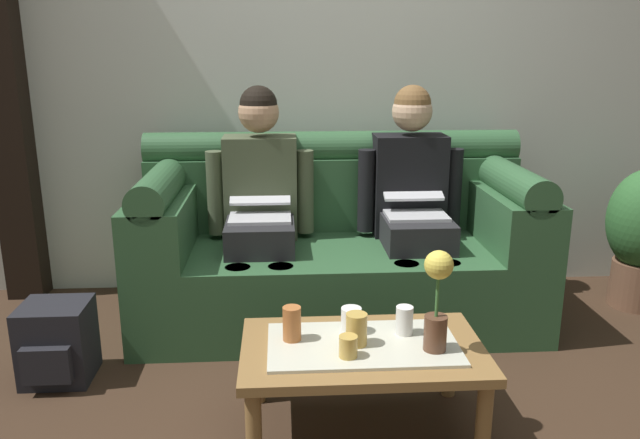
{
  "coord_description": "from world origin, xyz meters",
  "views": [
    {
      "loc": [
        -0.29,
        -2.0,
        1.41
      ],
      "look_at": [
        -0.11,
        0.81,
        0.63
      ],
      "focal_mm": 35.28,
      "sensor_mm": 36.0,
      "label": 1
    }
  ],
  "objects_px": {
    "cup_near_left": "(292,324)",
    "backpack_left": "(57,343)",
    "couch": "(337,249)",
    "coffee_table": "(362,356)",
    "cup_far_left": "(348,346)",
    "person_right": "(413,195)",
    "person_left": "(260,198)",
    "cup_far_right": "(351,320)",
    "cup_near_right": "(404,320)",
    "flower_vase": "(437,296)",
    "cup_far_center": "(356,329)"
  },
  "relations": [
    {
      "from": "cup_near_right",
      "to": "cup_far_center",
      "type": "relative_size",
      "value": 0.91
    },
    {
      "from": "coffee_table",
      "to": "cup_near_right",
      "type": "relative_size",
      "value": 8.2
    },
    {
      "from": "coffee_table",
      "to": "cup_far_center",
      "type": "height_order",
      "value": "cup_far_center"
    },
    {
      "from": "couch",
      "to": "coffee_table",
      "type": "distance_m",
      "value": 1.08
    },
    {
      "from": "backpack_left",
      "to": "flower_vase",
      "type": "bearing_deg",
      "value": -19.13
    },
    {
      "from": "coffee_table",
      "to": "cup_near_left",
      "type": "relative_size",
      "value": 6.89
    },
    {
      "from": "person_left",
      "to": "backpack_left",
      "type": "xyz_separation_m",
      "value": [
        -0.87,
        -0.61,
        -0.49
      ]
    },
    {
      "from": "cup_near_left",
      "to": "cup_far_left",
      "type": "xyz_separation_m",
      "value": [
        0.19,
        -0.14,
        -0.03
      ]
    },
    {
      "from": "cup_far_left",
      "to": "coffee_table",
      "type": "bearing_deg",
      "value": 57.55
    },
    {
      "from": "cup_near_left",
      "to": "backpack_left",
      "type": "bearing_deg",
      "value": 157.65
    },
    {
      "from": "person_left",
      "to": "flower_vase",
      "type": "height_order",
      "value": "person_left"
    },
    {
      "from": "coffee_table",
      "to": "flower_vase",
      "type": "xyz_separation_m",
      "value": [
        0.25,
        -0.07,
        0.26
      ]
    },
    {
      "from": "person_left",
      "to": "flower_vase",
      "type": "distance_m",
      "value": 1.32
    },
    {
      "from": "cup_far_left",
      "to": "couch",
      "type": "bearing_deg",
      "value": 86.86
    },
    {
      "from": "couch",
      "to": "person_right",
      "type": "bearing_deg",
      "value": -0.38
    },
    {
      "from": "couch",
      "to": "cup_far_center",
      "type": "xyz_separation_m",
      "value": [
        -0.03,
        -1.09,
        0.04
      ]
    },
    {
      "from": "cup_near_left",
      "to": "flower_vase",
      "type": "bearing_deg",
      "value": -12.36
    },
    {
      "from": "person_right",
      "to": "cup_far_right",
      "type": "bearing_deg",
      "value": -113.71
    },
    {
      "from": "couch",
      "to": "backpack_left",
      "type": "xyz_separation_m",
      "value": [
        -1.27,
        -0.62,
        -0.2
      ]
    },
    {
      "from": "person_right",
      "to": "flower_vase",
      "type": "height_order",
      "value": "person_right"
    },
    {
      "from": "cup_far_left",
      "to": "backpack_left",
      "type": "height_order",
      "value": "cup_far_left"
    },
    {
      "from": "person_left",
      "to": "cup_near_right",
      "type": "bearing_deg",
      "value": -60.72
    },
    {
      "from": "person_right",
      "to": "backpack_left",
      "type": "distance_m",
      "value": 1.84
    },
    {
      "from": "coffee_table",
      "to": "cup_far_center",
      "type": "bearing_deg",
      "value": -157.7
    },
    {
      "from": "person_right",
      "to": "cup_far_center",
      "type": "bearing_deg",
      "value": -111.31
    },
    {
      "from": "coffee_table",
      "to": "cup_far_center",
      "type": "xyz_separation_m",
      "value": [
        -0.03,
        -0.01,
        0.11
      ]
    },
    {
      "from": "couch",
      "to": "cup_far_left",
      "type": "bearing_deg",
      "value": -93.14
    },
    {
      "from": "cup_near_left",
      "to": "cup_far_center",
      "type": "distance_m",
      "value": 0.24
    },
    {
      "from": "cup_near_left",
      "to": "cup_far_right",
      "type": "xyz_separation_m",
      "value": [
        0.23,
        0.05,
        -0.02
      ]
    },
    {
      "from": "cup_near_left",
      "to": "person_right",
      "type": "bearing_deg",
      "value": 57.52
    },
    {
      "from": "couch",
      "to": "cup_far_left",
      "type": "height_order",
      "value": "couch"
    },
    {
      "from": "person_right",
      "to": "cup_far_center",
      "type": "xyz_separation_m",
      "value": [
        -0.42,
        -1.08,
        -0.24
      ]
    },
    {
      "from": "person_left",
      "to": "person_right",
      "type": "relative_size",
      "value": 1.0
    },
    {
      "from": "cup_near_left",
      "to": "backpack_left",
      "type": "height_order",
      "value": "cup_near_left"
    },
    {
      "from": "cup_near_right",
      "to": "cup_near_left",
      "type": "bearing_deg",
      "value": -176.63
    },
    {
      "from": "couch",
      "to": "coffee_table",
      "type": "relative_size",
      "value": 2.29
    },
    {
      "from": "person_right",
      "to": "coffee_table",
      "type": "xyz_separation_m",
      "value": [
        -0.4,
        -1.07,
        -0.35
      ]
    },
    {
      "from": "couch",
      "to": "coffee_table",
      "type": "xyz_separation_m",
      "value": [
        0.0,
        -1.08,
        -0.07
      ]
    },
    {
      "from": "person_right",
      "to": "backpack_left",
      "type": "height_order",
      "value": "person_right"
    },
    {
      "from": "person_right",
      "to": "coffee_table",
      "type": "height_order",
      "value": "person_right"
    },
    {
      "from": "person_right",
      "to": "cup_far_left",
      "type": "height_order",
      "value": "person_right"
    },
    {
      "from": "cup_far_left",
      "to": "backpack_left",
      "type": "relative_size",
      "value": 0.23
    },
    {
      "from": "person_left",
      "to": "backpack_left",
      "type": "height_order",
      "value": "person_left"
    },
    {
      "from": "cup_far_right",
      "to": "flower_vase",
      "type": "bearing_deg",
      "value": -29.97
    },
    {
      "from": "couch",
      "to": "cup_far_right",
      "type": "relative_size",
      "value": 20.93
    },
    {
      "from": "cup_far_left",
      "to": "cup_far_right",
      "type": "distance_m",
      "value": 0.2
    },
    {
      "from": "flower_vase",
      "to": "cup_far_center",
      "type": "height_order",
      "value": "flower_vase"
    },
    {
      "from": "couch",
      "to": "person_left",
      "type": "xyz_separation_m",
      "value": [
        -0.4,
        -0.0,
        0.28
      ]
    },
    {
      "from": "person_left",
      "to": "cup_far_right",
      "type": "height_order",
      "value": "person_left"
    },
    {
      "from": "cup_near_right",
      "to": "cup_far_center",
      "type": "height_order",
      "value": "cup_far_center"
    }
  ]
}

